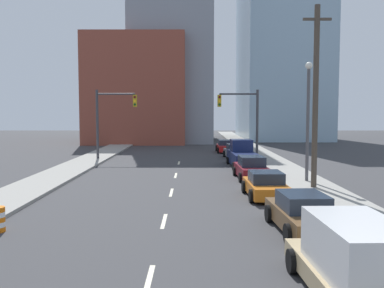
{
  "coord_description": "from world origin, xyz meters",
  "views": [
    {
      "loc": [
        1.16,
        -2.7,
        4.53
      ],
      "look_at": [
        1.24,
        28.01,
        2.2
      ],
      "focal_mm": 40.0,
      "sensor_mm": 36.0,
      "label": 1
    }
  ],
  "objects_px": {
    "utility_pole_right_mid": "(314,97)",
    "box_truck_tan": "(355,262)",
    "sedan_maroon": "(250,169)",
    "pickup_truck_navy": "(242,156)",
    "traffic_signal_left": "(107,115)",
    "traffic_signal_right": "(245,115)",
    "street_lamp": "(307,113)",
    "sedan_gray": "(235,152)",
    "sedan_red": "(225,146)",
    "sedan_brown": "(301,214)",
    "sedan_orange": "(265,185)"
  },
  "relations": [
    {
      "from": "sedan_brown",
      "to": "utility_pole_right_mid",
      "type": "bearing_deg",
      "value": 68.66
    },
    {
      "from": "traffic_signal_left",
      "to": "sedan_gray",
      "type": "bearing_deg",
      "value": 8.13
    },
    {
      "from": "sedan_gray",
      "to": "sedan_brown",
      "type": "bearing_deg",
      "value": -93.56
    },
    {
      "from": "traffic_signal_left",
      "to": "street_lamp",
      "type": "relative_size",
      "value": 0.86
    },
    {
      "from": "traffic_signal_left",
      "to": "sedan_gray",
      "type": "xyz_separation_m",
      "value": [
        12.05,
        1.72,
        -3.54
      ]
    },
    {
      "from": "utility_pole_right_mid",
      "to": "sedan_red",
      "type": "distance_m",
      "value": 23.87
    },
    {
      "from": "utility_pole_right_mid",
      "to": "sedan_gray",
      "type": "distance_m",
      "value": 17.72
    },
    {
      "from": "utility_pole_right_mid",
      "to": "box_truck_tan",
      "type": "height_order",
      "value": "utility_pole_right_mid"
    },
    {
      "from": "sedan_red",
      "to": "pickup_truck_navy",
      "type": "bearing_deg",
      "value": -88.82
    },
    {
      "from": "traffic_signal_left",
      "to": "street_lamp",
      "type": "height_order",
      "value": "street_lamp"
    },
    {
      "from": "utility_pole_right_mid",
      "to": "sedan_maroon",
      "type": "relative_size",
      "value": 2.26
    },
    {
      "from": "box_truck_tan",
      "to": "sedan_gray",
      "type": "height_order",
      "value": "box_truck_tan"
    },
    {
      "from": "traffic_signal_right",
      "to": "sedan_brown",
      "type": "bearing_deg",
      "value": -92.08
    },
    {
      "from": "sedan_red",
      "to": "utility_pole_right_mid",
      "type": "bearing_deg",
      "value": -82.66
    },
    {
      "from": "traffic_signal_right",
      "to": "utility_pole_right_mid",
      "type": "distance_m",
      "value": 15.31
    },
    {
      "from": "sedan_brown",
      "to": "sedan_orange",
      "type": "distance_m",
      "value": 6.47
    },
    {
      "from": "traffic_signal_left",
      "to": "street_lamp",
      "type": "bearing_deg",
      "value": -40.51
    },
    {
      "from": "traffic_signal_left",
      "to": "traffic_signal_right",
      "type": "height_order",
      "value": "same"
    },
    {
      "from": "utility_pole_right_mid",
      "to": "sedan_gray",
      "type": "relative_size",
      "value": 2.22
    },
    {
      "from": "box_truck_tan",
      "to": "pickup_truck_navy",
      "type": "xyz_separation_m",
      "value": [
        0.27,
        25.14,
        -0.06
      ]
    },
    {
      "from": "street_lamp",
      "to": "sedan_brown",
      "type": "distance_m",
      "value": 11.93
    },
    {
      "from": "traffic_signal_left",
      "to": "box_truck_tan",
      "type": "relative_size",
      "value": 1.22
    },
    {
      "from": "utility_pole_right_mid",
      "to": "sedan_red",
      "type": "bearing_deg",
      "value": 98.06
    },
    {
      "from": "traffic_signal_right",
      "to": "sedan_orange",
      "type": "height_order",
      "value": "traffic_signal_right"
    },
    {
      "from": "utility_pole_right_mid",
      "to": "box_truck_tan",
      "type": "xyz_separation_m",
      "value": [
        -3.13,
        -14.53,
        -4.45
      ]
    },
    {
      "from": "utility_pole_right_mid",
      "to": "sedan_red",
      "type": "height_order",
      "value": "utility_pole_right_mid"
    },
    {
      "from": "traffic_signal_left",
      "to": "utility_pole_right_mid",
      "type": "bearing_deg",
      "value": -45.6
    },
    {
      "from": "sedan_brown",
      "to": "pickup_truck_navy",
      "type": "height_order",
      "value": "pickup_truck_navy"
    },
    {
      "from": "traffic_signal_left",
      "to": "sedan_maroon",
      "type": "bearing_deg",
      "value": -42.95
    },
    {
      "from": "sedan_brown",
      "to": "sedan_red",
      "type": "distance_m",
      "value": 31.76
    },
    {
      "from": "street_lamp",
      "to": "box_truck_tan",
      "type": "bearing_deg",
      "value": -101.23
    },
    {
      "from": "box_truck_tan",
      "to": "sedan_maroon",
      "type": "relative_size",
      "value": 1.15
    },
    {
      "from": "sedan_maroon",
      "to": "pickup_truck_navy",
      "type": "relative_size",
      "value": 0.74
    },
    {
      "from": "sedan_orange",
      "to": "sedan_gray",
      "type": "relative_size",
      "value": 0.91
    },
    {
      "from": "sedan_maroon",
      "to": "sedan_red",
      "type": "bearing_deg",
      "value": 88.87
    },
    {
      "from": "box_truck_tan",
      "to": "sedan_orange",
      "type": "bearing_deg",
      "value": 88.37
    },
    {
      "from": "utility_pole_right_mid",
      "to": "sedan_maroon",
      "type": "distance_m",
      "value": 6.96
    },
    {
      "from": "sedan_orange",
      "to": "sedan_red",
      "type": "relative_size",
      "value": 0.96
    },
    {
      "from": "box_truck_tan",
      "to": "sedan_red",
      "type": "bearing_deg",
      "value": 88.56
    },
    {
      "from": "sedan_orange",
      "to": "sedan_maroon",
      "type": "relative_size",
      "value": 0.93
    },
    {
      "from": "street_lamp",
      "to": "pickup_truck_navy",
      "type": "distance_m",
      "value": 9.56
    },
    {
      "from": "sedan_maroon",
      "to": "box_truck_tan",
      "type": "bearing_deg",
      "value": -92.23
    },
    {
      "from": "box_truck_tan",
      "to": "sedan_brown",
      "type": "bearing_deg",
      "value": 85.83
    },
    {
      "from": "box_truck_tan",
      "to": "sedan_brown",
      "type": "relative_size",
      "value": 1.12
    },
    {
      "from": "sedan_gray",
      "to": "utility_pole_right_mid",
      "type": "bearing_deg",
      "value": -84.0
    },
    {
      "from": "traffic_signal_left",
      "to": "sedan_brown",
      "type": "distance_m",
      "value": 26.79
    },
    {
      "from": "traffic_signal_left",
      "to": "sedan_red",
      "type": "xyz_separation_m",
      "value": [
        11.53,
        8.04,
        -3.55
      ]
    },
    {
      "from": "traffic_signal_right",
      "to": "street_lamp",
      "type": "bearing_deg",
      "value": -80.19
    },
    {
      "from": "utility_pole_right_mid",
      "to": "sedan_brown",
      "type": "bearing_deg",
      "value": -108.47
    },
    {
      "from": "sedan_orange",
      "to": "sedan_red",
      "type": "height_order",
      "value": "sedan_red"
    }
  ]
}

